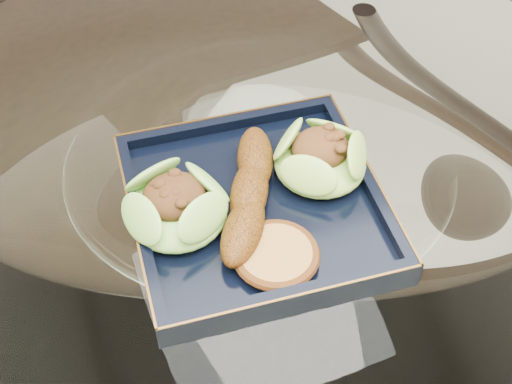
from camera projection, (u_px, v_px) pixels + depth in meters
name	position (u px, v px, depth m)	size (l,w,h in m)	color
dining_table	(259.00, 271.00, 0.94)	(1.13, 1.13, 0.77)	white
dining_chair	(162.00, 68.00, 1.36)	(0.47, 0.47, 0.92)	black
navy_plate	(256.00, 210.00, 0.79)	(0.27, 0.27, 0.02)	black
lettuce_wrap_left	(176.00, 208.00, 0.75)	(0.11, 0.11, 0.04)	#54982C
lettuce_wrap_right	(320.00, 159.00, 0.80)	(0.10, 0.10, 0.04)	#79AF32
roasted_plantain	(249.00, 193.00, 0.77)	(0.19, 0.04, 0.04)	#6A390B
crumb_patty	(276.00, 256.00, 0.72)	(0.08, 0.08, 0.01)	#B3813B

